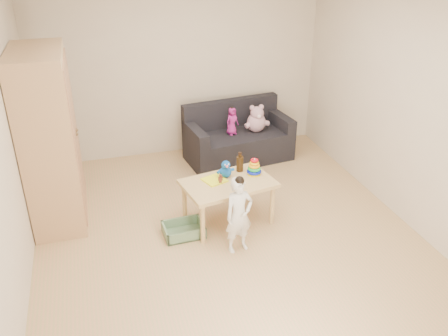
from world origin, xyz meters
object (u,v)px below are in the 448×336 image
object	(u,v)px
play_table	(228,202)
toddler	(239,216)
wardrobe	(49,139)
sofa	(239,146)

from	to	relation	value
play_table	toddler	size ratio (longest dim) A/B	1.21
wardrobe	toddler	world-z (taller)	wardrobe
sofa	toddler	world-z (taller)	toddler
wardrobe	sofa	bearing A→B (deg)	19.69
play_table	wardrobe	bearing A→B (deg)	159.94
wardrobe	play_table	bearing A→B (deg)	-20.06
wardrobe	sofa	xyz separation A→B (m)	(2.41, 0.86, -0.75)
play_table	toddler	xyz separation A→B (m)	(-0.04, -0.52, 0.15)
play_table	toddler	distance (m)	0.55
wardrobe	toddler	bearing A→B (deg)	-33.90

